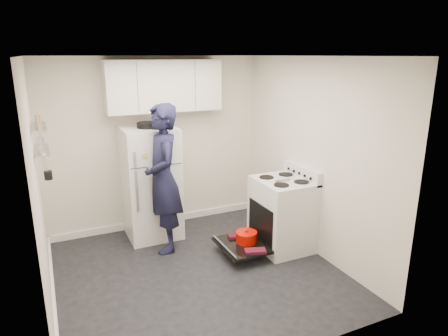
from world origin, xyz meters
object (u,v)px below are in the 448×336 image
open_oven_door (244,242)px  person (163,179)px  electric_range (281,215)px  refrigerator (151,183)px

open_oven_door → person: size_ratio=0.37×
electric_range → person: size_ratio=0.57×
open_oven_door → refrigerator: 1.54m
electric_range → open_oven_door: bearing=179.3°
open_oven_door → refrigerator: (-0.90, 1.09, 0.61)m
electric_range → person: bearing=155.7°
electric_range → refrigerator: refrigerator is taller
refrigerator → open_oven_door: bearing=-50.5°
open_oven_door → person: 1.32m
electric_range → refrigerator: 1.85m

